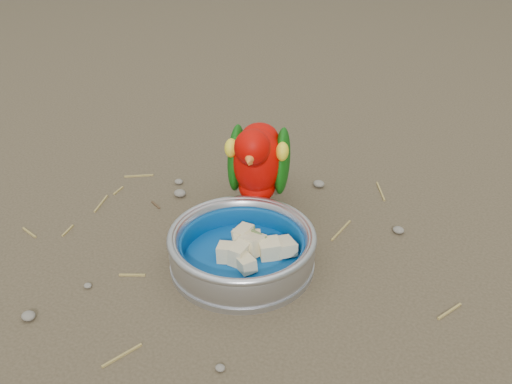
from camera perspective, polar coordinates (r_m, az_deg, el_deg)
The scene contains 6 objects.
ground at distance 0.87m, azimuth -1.30°, elevation -9.42°, with size 60.00×60.00×0.00m, color #4B3E2C.
food_bowl at distance 0.90m, azimuth -1.38°, elevation -6.95°, with size 0.23×0.23×0.02m, color #B2B2BA.
bowl_wall at distance 0.88m, azimuth -1.40°, elevation -5.41°, with size 0.23×0.23×0.04m, color #B2B2BA, non-canonical shape.
fruit_wedges at distance 0.89m, azimuth -1.40°, elevation -5.78°, with size 0.14×0.14×0.03m, color beige, non-canonical shape.
lory_parrot at distance 0.98m, azimuth 0.17°, elevation 2.28°, with size 0.11×0.23×0.18m, color #BA0400, non-canonical shape.
ground_debris at distance 0.91m, azimuth -0.32°, elevation -6.85°, with size 0.90×0.80×0.01m, color olive, non-canonical shape.
Camera 1 is at (0.33, -0.58, 0.56)m, focal length 40.00 mm.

